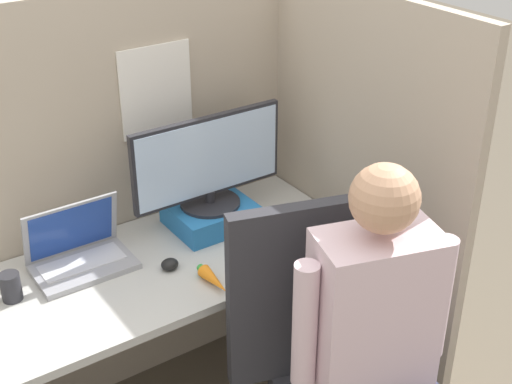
{
  "coord_description": "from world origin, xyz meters",
  "views": [
    {
      "loc": [
        -0.83,
        -1.53,
        2.08
      ],
      "look_at": [
        0.32,
        0.15,
        0.98
      ],
      "focal_mm": 50.0,
      "sensor_mm": 36.0,
      "label": 1
    }
  ],
  "objects": [
    {
      "name": "paper_box",
      "position": [
        0.3,
        0.42,
        0.78
      ],
      "size": [
        0.29,
        0.25,
        0.09
      ],
      "color": "#236BAD",
      "rests_on": "desk"
    },
    {
      "name": "pen_cup",
      "position": [
        -0.44,
        0.38,
        0.78
      ],
      "size": [
        0.06,
        0.06,
        0.09
      ],
      "color": "#28282D",
      "rests_on": "desk"
    },
    {
      "name": "monitor",
      "position": [
        0.3,
        0.42,
        0.99
      ],
      "size": [
        0.58,
        0.22,
        0.34
      ],
      "color": "#232328",
      "rests_on": "paper_box"
    },
    {
      "name": "person",
      "position": [
        0.36,
        -0.46,
        0.75
      ],
      "size": [
        0.46,
        0.5,
        1.3
      ],
      "color": "#282D4C",
      "rests_on": "ground"
    },
    {
      "name": "carrot_toy",
      "position": [
        0.11,
        0.09,
        0.76
      ],
      "size": [
        0.05,
        0.16,
        0.05
      ],
      "color": "orange",
      "rests_on": "desk"
    },
    {
      "name": "office_chair",
      "position": [
        0.31,
        -0.3,
        0.56
      ],
      "size": [
        0.58,
        0.62,
        1.09
      ],
      "color": "#2D2D33",
      "rests_on": "ground"
    },
    {
      "name": "laptop",
      "position": [
        -0.19,
        0.43,
        0.78
      ],
      "size": [
        0.32,
        0.21,
        0.22
      ],
      "color": "#99999E",
      "rests_on": "desk"
    },
    {
      "name": "desk",
      "position": [
        0.0,
        0.31,
        0.55
      ],
      "size": [
        1.47,
        0.61,
        0.73
      ],
      "color": "#B7B7B2",
      "rests_on": "ground"
    },
    {
      "name": "mouse",
      "position": [
        0.04,
        0.25,
        0.75
      ],
      "size": [
        0.06,
        0.05,
        0.04
      ],
      "color": "black",
      "rests_on": "desk"
    },
    {
      "name": "cubicle_panel_back",
      "position": [
        0.0,
        0.64,
        0.79
      ],
      "size": [
        1.97,
        0.05,
        1.58
      ],
      "color": "tan",
      "rests_on": "ground"
    },
    {
      "name": "cubicle_panel_right",
      "position": [
        0.76,
        0.24,
        0.79
      ],
      "size": [
        0.04,
        1.23,
        1.58
      ],
      "color": "tan",
      "rests_on": "ground"
    },
    {
      "name": "stapler",
      "position": [
        0.62,
        0.23,
        0.76
      ],
      "size": [
        0.04,
        0.15,
        0.05
      ],
      "color": "black",
      "rests_on": "desk"
    }
  ]
}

